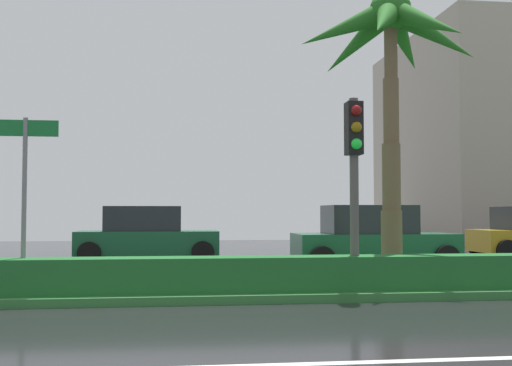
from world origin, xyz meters
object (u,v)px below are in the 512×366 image
at_px(palm_tree_centre_left, 391,48).
at_px(car_in_traffic_third, 372,238).
at_px(street_name_sign, 25,180).
at_px(car_in_traffic_second, 147,235).
at_px(traffic_signal_median_right, 354,157).

bearing_deg(palm_tree_centre_left, car_in_traffic_third, 79.31).
bearing_deg(street_name_sign, car_in_traffic_second, 79.17).
xyz_separation_m(palm_tree_centre_left, car_in_traffic_third, (0.66, 3.47, -4.27)).
height_order(street_name_sign, car_in_traffic_second, street_name_sign).
bearing_deg(car_in_traffic_third, palm_tree_centre_left, -100.69).
distance_m(traffic_signal_median_right, street_name_sign, 5.78).
bearing_deg(palm_tree_centre_left, car_in_traffic_second, 129.75).
distance_m(street_name_sign, car_in_traffic_third, 9.49).
xyz_separation_m(street_name_sign, car_in_traffic_second, (1.62, 8.44, -1.25)).
distance_m(traffic_signal_median_right, car_in_traffic_third, 6.03).
relative_size(traffic_signal_median_right, street_name_sign, 1.15).
distance_m(traffic_signal_median_right, car_in_traffic_second, 9.69).
bearing_deg(car_in_traffic_third, car_in_traffic_second, 152.80).
distance_m(palm_tree_centre_left, street_name_sign, 7.96).
height_order(palm_tree_centre_left, street_name_sign, palm_tree_centre_left).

